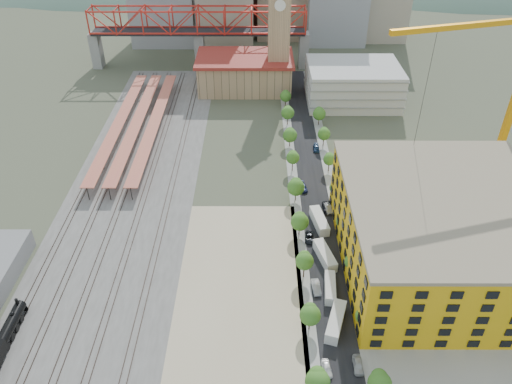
{
  "coord_description": "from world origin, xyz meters",
  "views": [
    {
      "loc": [
        -0.25,
        -107.3,
        82.17
      ],
      "look_at": [
        -0.44,
        -5.24,
        10.0
      ],
      "focal_mm": 35.0,
      "sensor_mm": 36.0,
      "label": 1
    }
  ],
  "objects_px": {
    "site_trailer_c": "(325,255)",
    "clock_tower": "(279,17)",
    "tower_crane": "(511,75)",
    "construction_building": "(442,232)",
    "site_trailer_b": "(330,288)",
    "site_trailer_a": "(336,322)",
    "site_trailer_d": "(319,221)",
    "car_0": "(327,369)",
    "locomotive": "(4,339)"
  },
  "relations": [
    {
      "from": "site_trailer_c",
      "to": "clock_tower",
      "type": "bearing_deg",
      "value": 79.73
    },
    {
      "from": "tower_crane",
      "to": "construction_building",
      "type": "bearing_deg",
      "value": -124.55
    },
    {
      "from": "site_trailer_b",
      "to": "tower_crane",
      "type": "bearing_deg",
      "value": 45.71
    },
    {
      "from": "site_trailer_a",
      "to": "site_trailer_c",
      "type": "relative_size",
      "value": 1.04
    },
    {
      "from": "site_trailer_b",
      "to": "site_trailer_d",
      "type": "height_order",
      "value": "site_trailer_d"
    },
    {
      "from": "construction_building",
      "to": "tower_crane",
      "type": "relative_size",
      "value": 0.9
    },
    {
      "from": "clock_tower",
      "to": "site_trailer_d",
      "type": "xyz_separation_m",
      "value": [
        8.0,
        -86.02,
        -27.32
      ]
    },
    {
      "from": "construction_building",
      "to": "car_0",
      "type": "distance_m",
      "value": 42.47
    },
    {
      "from": "locomotive",
      "to": "site_trailer_b",
      "type": "height_order",
      "value": "locomotive"
    },
    {
      "from": "site_trailer_a",
      "to": "site_trailer_d",
      "type": "height_order",
      "value": "site_trailer_a"
    },
    {
      "from": "tower_crane",
      "to": "site_trailer_d",
      "type": "xyz_separation_m",
      "value": [
        -46.54,
        -15.85,
        -33.45
      ]
    },
    {
      "from": "site_trailer_d",
      "to": "car_0",
      "type": "distance_m",
      "value": 43.87
    },
    {
      "from": "site_trailer_d",
      "to": "car_0",
      "type": "xyz_separation_m",
      "value": [
        -3.0,
        -43.76,
        -0.68
      ]
    },
    {
      "from": "site_trailer_b",
      "to": "locomotive",
      "type": "bearing_deg",
      "value": -162.23
    },
    {
      "from": "clock_tower",
      "to": "site_trailer_a",
      "type": "relative_size",
      "value": 5.14
    },
    {
      "from": "construction_building",
      "to": "locomotive",
      "type": "distance_m",
      "value": 95.36
    },
    {
      "from": "construction_building",
      "to": "site_trailer_a",
      "type": "bearing_deg",
      "value": -143.61
    },
    {
      "from": "site_trailer_c",
      "to": "site_trailer_d",
      "type": "xyz_separation_m",
      "value": [
        0.0,
        13.11,
        0.04
      ]
    },
    {
      "from": "locomotive",
      "to": "site_trailer_a",
      "type": "distance_m",
      "value": 66.17
    },
    {
      "from": "construction_building",
      "to": "site_trailer_a",
      "type": "distance_m",
      "value": 33.28
    },
    {
      "from": "construction_building",
      "to": "site_trailer_c",
      "type": "bearing_deg",
      "value": 178.1
    },
    {
      "from": "locomotive",
      "to": "site_trailer_d",
      "type": "distance_m",
      "value": 76.11
    },
    {
      "from": "clock_tower",
      "to": "site_trailer_b",
      "type": "relative_size",
      "value": 5.92
    },
    {
      "from": "locomotive",
      "to": "car_0",
      "type": "distance_m",
      "value": 63.28
    },
    {
      "from": "site_trailer_a",
      "to": "site_trailer_c",
      "type": "distance_m",
      "value": 20.02
    },
    {
      "from": "tower_crane",
      "to": "site_trailer_a",
      "type": "distance_m",
      "value": 75.39
    },
    {
      "from": "clock_tower",
      "to": "car_0",
      "type": "height_order",
      "value": "clock_tower"
    },
    {
      "from": "site_trailer_a",
      "to": "site_trailer_c",
      "type": "xyz_separation_m",
      "value": [
        0.0,
        20.02,
        -0.05
      ]
    },
    {
      "from": "locomotive",
      "to": "car_0",
      "type": "relative_size",
      "value": 4.93
    },
    {
      "from": "tower_crane",
      "to": "site_trailer_b",
      "type": "xyz_separation_m",
      "value": [
        -46.54,
        -39.37,
        -33.63
      ]
    },
    {
      "from": "site_trailer_d",
      "to": "site_trailer_c",
      "type": "bearing_deg",
      "value": -100.49
    },
    {
      "from": "construction_building",
      "to": "tower_crane",
      "type": "distance_m",
      "value": 44.24
    },
    {
      "from": "tower_crane",
      "to": "site_trailer_d",
      "type": "relative_size",
      "value": 5.6
    },
    {
      "from": "site_trailer_d",
      "to": "site_trailer_a",
      "type": "bearing_deg",
      "value": -100.49
    },
    {
      "from": "locomotive",
      "to": "car_0",
      "type": "xyz_separation_m",
      "value": [
        63.0,
        -5.85,
        -1.19
      ]
    },
    {
      "from": "site_trailer_a",
      "to": "car_0",
      "type": "distance_m",
      "value": 11.06
    },
    {
      "from": "site_trailer_a",
      "to": "tower_crane",
      "type": "bearing_deg",
      "value": 64.63
    },
    {
      "from": "tower_crane",
      "to": "site_trailer_a",
      "type": "relative_size",
      "value": 5.57
    },
    {
      "from": "locomotive",
      "to": "site_trailer_b",
      "type": "relative_size",
      "value": 2.3
    },
    {
      "from": "clock_tower",
      "to": "site_trailer_a",
      "type": "bearing_deg",
      "value": -86.16
    },
    {
      "from": "locomotive",
      "to": "tower_crane",
      "type": "height_order",
      "value": "tower_crane"
    },
    {
      "from": "clock_tower",
      "to": "locomotive",
      "type": "xyz_separation_m",
      "value": [
        -58.0,
        -123.93,
        -26.81
      ]
    },
    {
      "from": "site_trailer_d",
      "to": "construction_building",
      "type": "bearing_deg",
      "value": -38.74
    },
    {
      "from": "site_trailer_c",
      "to": "locomotive",
      "type": "bearing_deg",
      "value": -174.29
    },
    {
      "from": "site_trailer_c",
      "to": "site_trailer_d",
      "type": "relative_size",
      "value": 0.97
    },
    {
      "from": "site_trailer_c",
      "to": "site_trailer_b",
      "type": "bearing_deg",
      "value": -104.88
    },
    {
      "from": "clock_tower",
      "to": "site_trailer_d",
      "type": "distance_m",
      "value": 90.61
    },
    {
      "from": "construction_building",
      "to": "site_trailer_d",
      "type": "xyz_separation_m",
      "value": [
        -26.0,
        13.97,
        -8.03
      ]
    },
    {
      "from": "car_0",
      "to": "tower_crane",
      "type": "bearing_deg",
      "value": 45.05
    },
    {
      "from": "site_trailer_c",
      "to": "site_trailer_d",
      "type": "height_order",
      "value": "site_trailer_d"
    }
  ]
}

